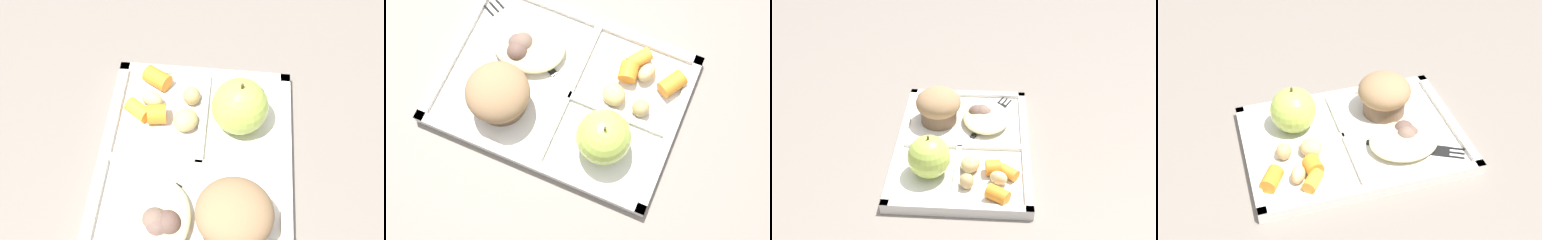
# 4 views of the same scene
# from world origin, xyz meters

# --- Properties ---
(ground) EXTENTS (6.00, 6.00, 0.00)m
(ground) POSITION_xyz_m (0.00, 0.00, 0.00)
(ground) COLOR slate
(lunch_tray) EXTENTS (0.34, 0.24, 0.02)m
(lunch_tray) POSITION_xyz_m (-0.00, 0.00, 0.01)
(lunch_tray) COLOR silver
(lunch_tray) RESTS_ON ground
(green_apple) EXTENTS (0.07, 0.07, 0.08)m
(green_apple) POSITION_xyz_m (-0.08, 0.05, 0.05)
(green_apple) COLOR #A8C14C
(green_apple) RESTS_ON lunch_tray
(bran_muffin) EXTENTS (0.09, 0.09, 0.07)m
(bran_muffin) POSITION_xyz_m (0.07, 0.05, 0.05)
(bran_muffin) COLOR brown
(bran_muffin) RESTS_ON lunch_tray
(carrot_slice_diagonal) EXTENTS (0.04, 0.04, 0.02)m
(carrot_slice_diagonal) POSITION_xyz_m (-0.14, -0.06, 0.02)
(carrot_slice_diagonal) COLOR orange
(carrot_slice_diagonal) RESTS_ON lunch_tray
(carrot_slice_tilted) EXTENTS (0.04, 0.04, 0.02)m
(carrot_slice_tilted) POSITION_xyz_m (-0.09, -0.08, 0.02)
(carrot_slice_tilted) COLOR orange
(carrot_slice_tilted) RESTS_ON lunch_tray
(carrot_slice_near_corner) EXTENTS (0.03, 0.03, 0.03)m
(carrot_slice_near_corner) POSITION_xyz_m (-0.08, -0.06, 0.03)
(carrot_slice_near_corner) COLOR orange
(carrot_slice_near_corner) RESTS_ON lunch_tray
(potato_chunk_large) EXTENTS (0.03, 0.03, 0.03)m
(potato_chunk_large) POSITION_xyz_m (-0.11, -0.01, 0.03)
(potato_chunk_large) COLOR tan
(potato_chunk_large) RESTS_ON lunch_tray
(potato_chunk_small) EXTENTS (0.03, 0.04, 0.02)m
(potato_chunk_small) POSITION_xyz_m (-0.10, -0.07, 0.02)
(potato_chunk_small) COLOR tan
(potato_chunk_small) RESTS_ON lunch_tray
(potato_chunk_wedge) EXTENTS (0.05, 0.05, 0.03)m
(potato_chunk_wedge) POSITION_xyz_m (-0.07, -0.02, 0.03)
(potato_chunk_wedge) COLOR tan
(potato_chunk_wedge) RESTS_ON lunch_tray
(egg_noodle_pile) EXTENTS (0.11, 0.09, 0.02)m
(egg_noodle_pile) POSITION_xyz_m (0.07, -0.04, 0.02)
(egg_noodle_pile) COLOR beige
(egg_noodle_pile) RESTS_ON lunch_tray
(meatball_side) EXTENTS (0.03, 0.03, 0.03)m
(meatball_side) POSITION_xyz_m (0.08, -0.03, 0.03)
(meatball_side) COLOR brown
(meatball_side) RESTS_ON lunch_tray
(meatball_back) EXTENTS (0.03, 0.03, 0.03)m
(meatball_back) POSITION_xyz_m (0.07, -0.04, 0.03)
(meatball_back) COLOR #755B4C
(meatball_back) RESTS_ON lunch_tray
(meatball_front) EXTENTS (0.03, 0.03, 0.03)m
(meatball_front) POSITION_xyz_m (0.08, -0.02, 0.03)
(meatball_front) COLOR brown
(meatball_front) RESTS_ON lunch_tray
(plastic_fork) EXTENTS (0.14, 0.08, 0.00)m
(plastic_fork) POSITION_xyz_m (0.09, -0.05, 0.01)
(plastic_fork) COLOR black
(plastic_fork) RESTS_ON lunch_tray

